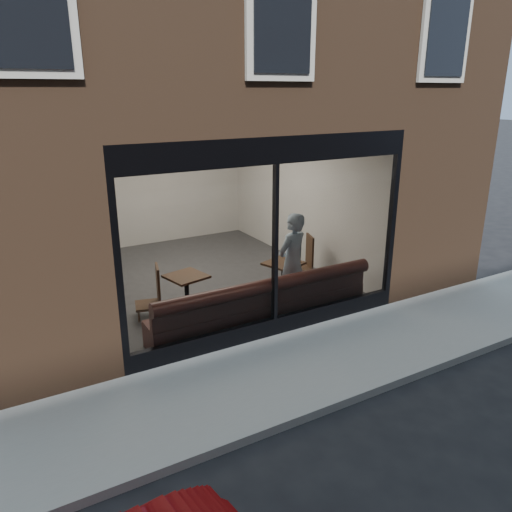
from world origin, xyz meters
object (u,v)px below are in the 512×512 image
banquette (262,313)px  cafe_table_right (284,263)px  person (292,263)px  cafe_chair_left (149,305)px  cafe_table_left (186,276)px  cafe_chair_right (301,268)px

banquette → cafe_table_right: (0.90, 0.73, 0.52)m
person → cafe_chair_left: 2.65m
cafe_table_left → person: bearing=-22.0°
person → cafe_table_left: person is taller
cafe_table_right → banquette: bearing=-141.0°
cafe_table_left → cafe_chair_right: 2.87m
banquette → cafe_chair_right: bearing=39.2°
person → cafe_chair_left: person is taller
person → cafe_table_left: 1.89m
cafe_table_left → cafe_chair_left: (-0.63, 0.25, -0.50)m
cafe_chair_right → banquette: bearing=57.8°
cafe_table_left → cafe_chair_left: cafe_table_left is taller
banquette → cafe_table_left: (-0.95, 1.00, 0.52)m
person → banquette: bearing=2.5°
person → cafe_chair_left: bearing=-39.6°
cafe_chair_left → cafe_chair_right: same height
banquette → person: size_ratio=2.21×
cafe_chair_left → banquette: bearing=156.3°
banquette → cafe_table_left: 1.47m
banquette → cafe_chair_right: 2.37m
banquette → cafe_chair_left: (-1.58, 1.25, 0.01)m
person → cafe_table_right: 0.48m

